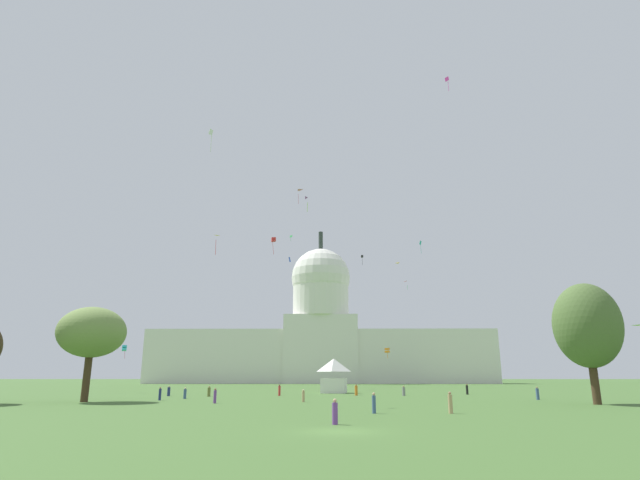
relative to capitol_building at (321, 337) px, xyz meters
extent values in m
plane|color=#42662D|center=(3.13, -174.71, -17.86)|extent=(800.00, 800.00, 0.00)
cube|color=silver|center=(-33.91, 0.00, -7.65)|extent=(67.82, 18.61, 20.43)
cube|color=silver|center=(33.91, 0.00, -7.65)|extent=(67.82, 18.61, 20.43)
cube|color=silver|center=(0.00, 0.00, -4.86)|extent=(28.60, 20.47, 26.00)
cylinder|color=silver|center=(0.00, 0.00, 16.14)|extent=(22.61, 22.61, 16.01)
sphere|color=silver|center=(0.00, 0.00, 24.15)|extent=(24.04, 24.04, 24.04)
cylinder|color=#2D3833|center=(0.00, 0.00, 39.98)|extent=(1.80, 1.80, 7.62)
cube|color=white|center=(3.65, -109.58, -16.56)|extent=(4.97, 5.06, 2.61)
pyramid|color=white|center=(3.65, -109.58, -12.91)|extent=(5.22, 5.32, 2.35)
cylinder|color=#42301E|center=(32.52, -146.53, -14.93)|extent=(0.89, 0.89, 5.87)
ellipsoid|color=#4C6633|center=(32.52, -146.53, -9.09)|extent=(10.38, 10.35, 9.69)
cylinder|color=#42301E|center=(-27.15, -142.01, -14.61)|extent=(0.88, 0.88, 6.52)
ellipsoid|color=olive|center=(-27.15, -142.01, -9.47)|extent=(9.98, 9.97, 6.27)
cylinder|color=tan|center=(-0.51, -141.42, -17.24)|extent=(0.47, 0.47, 1.24)
sphere|color=beige|center=(-0.51, -141.42, -16.51)|extent=(0.33, 0.33, 0.23)
cylinder|color=olive|center=(-15.69, -125.42, -17.20)|extent=(0.66, 0.66, 1.33)
sphere|color=#A37556|center=(-15.69, -125.42, -16.42)|extent=(0.31, 0.31, 0.22)
cylinder|color=orange|center=(7.11, -120.72, -17.10)|extent=(0.49, 0.49, 1.53)
sphere|color=brown|center=(7.11, -120.72, -16.23)|extent=(0.23, 0.23, 0.22)
cylinder|color=red|center=(-5.16, -122.39, -17.11)|extent=(0.52, 0.52, 1.51)
sphere|color=brown|center=(-5.16, -122.39, -16.23)|extent=(0.36, 0.36, 0.26)
cylinder|color=#3D5684|center=(30.38, -135.42, -17.14)|extent=(0.53, 0.53, 1.45)
sphere|color=#A37556|center=(30.38, -135.42, -16.31)|extent=(0.28, 0.28, 0.21)
cylinder|color=#703D93|center=(-10.68, -144.55, -17.14)|extent=(0.39, 0.39, 1.46)
sphere|color=#A37556|center=(-10.68, -144.55, -16.28)|extent=(0.29, 0.29, 0.25)
cylinder|color=#703D93|center=(2.90, -170.50, -17.17)|extent=(0.43, 0.43, 1.39)
sphere|color=tan|center=(2.90, -170.50, -16.34)|extent=(0.30, 0.30, 0.26)
cylinder|color=#3D5684|center=(6.40, -160.43, -17.13)|extent=(0.44, 0.44, 1.47)
sphere|color=tan|center=(6.40, -160.43, -16.27)|extent=(0.35, 0.35, 0.25)
cylinder|color=black|center=(26.08, -116.57, -17.12)|extent=(0.40, 0.40, 1.49)
sphere|color=brown|center=(26.08, -116.57, -16.26)|extent=(0.25, 0.25, 0.24)
cylinder|color=tan|center=(12.96, -160.36, -17.09)|extent=(0.42, 0.42, 1.55)
sphere|color=#A37556|center=(12.96, -160.36, -16.20)|extent=(0.27, 0.27, 0.24)
cylinder|color=navy|center=(-19.38, -137.48, -17.14)|extent=(0.46, 0.46, 1.46)
sphere|color=#A37556|center=(-19.38, -137.48, -16.30)|extent=(0.30, 0.30, 0.21)
cylinder|color=#3D5684|center=(-17.37, -132.83, -17.22)|extent=(0.48, 0.48, 1.29)
sphere|color=beige|center=(-17.37, -132.83, -16.46)|extent=(0.29, 0.29, 0.23)
cylinder|color=gray|center=(14.60, -121.96, -17.21)|extent=(0.66, 0.66, 1.32)
sphere|color=#A37556|center=(14.60, -121.96, -16.43)|extent=(0.32, 0.32, 0.23)
cylinder|color=navy|center=(-22.46, -123.48, -17.20)|extent=(0.63, 0.63, 1.32)
sphere|color=tan|center=(-22.46, -123.48, -16.44)|extent=(0.31, 0.31, 0.22)
cube|color=red|center=(-11.29, -79.78, 18.92)|extent=(1.34, 1.31, 0.56)
cube|color=red|center=(-11.29, -79.78, 19.45)|extent=(1.34, 1.31, 0.56)
cylinder|color=red|center=(-11.36, -79.78, 16.97)|extent=(0.46, 0.49, 3.38)
cube|color=teal|center=(34.91, -36.21, 29.55)|extent=(0.96, 0.97, 1.40)
cylinder|color=teal|center=(34.96, -36.21, 27.26)|extent=(0.30, 0.35, 3.19)
cube|color=orange|center=(18.31, -69.55, -8.73)|extent=(1.45, 1.44, 0.53)
cube|color=orange|center=(18.31, -69.55, -8.05)|extent=(1.45, 1.44, 0.53)
cylinder|color=orange|center=(18.32, -69.55, -9.75)|extent=(0.24, 0.24, 1.53)
pyramid|color=pink|center=(-3.27, -111.30, 20.83)|extent=(1.35, 1.34, 0.24)
cylinder|color=pink|center=(-3.16, -111.05, 19.14)|extent=(0.13, 0.32, 2.07)
cube|color=white|center=(-13.21, -143.91, 17.07)|extent=(0.53, 0.60, 0.75)
cylinder|color=white|center=(-13.09, -143.91, 15.43)|extent=(0.16, 0.44, 2.51)
cube|color=black|center=(15.48, -24.67, 27.24)|extent=(0.85, 0.83, 0.40)
cube|color=black|center=(15.48, -24.67, 27.70)|extent=(0.85, 0.83, 0.40)
cylinder|color=black|center=(15.53, -24.67, 25.61)|extent=(0.21, 0.50, 2.88)
pyramid|color=gold|center=(27.85, -29.75, 23.16)|extent=(1.57, 1.39, 0.35)
pyramid|color=yellow|center=(-19.01, -111.76, 11.16)|extent=(1.20, 1.03, 0.22)
cylinder|color=red|center=(-18.90, -112.03, 9.06)|extent=(0.17, 0.34, 3.03)
cube|color=#33BCDB|center=(-36.08, -108.40, -9.99)|extent=(1.11, 1.15, 0.59)
cube|color=#33BCDB|center=(-36.08, -108.40, -9.49)|extent=(1.11, 1.15, 0.59)
cylinder|color=pink|center=(-35.88, -108.40, -10.95)|extent=(0.23, 0.11, 1.54)
cube|color=green|center=(-10.82, -23.65, 35.48)|extent=(1.03, 0.71, 0.86)
cylinder|color=green|center=(-10.93, -23.65, 34.28)|extent=(0.24, 0.28, 1.50)
pyramid|color=purple|center=(-1.03, -117.57, 16.83)|extent=(0.58, 1.37, 0.16)
cylinder|color=#8CD133|center=(-1.11, -117.58, 15.22)|extent=(0.15, 0.18, 1.85)
cube|color=#D1339E|center=(25.64, -119.76, 40.30)|extent=(0.64, 0.92, 0.79)
cylinder|color=#D1339E|center=(25.82, -119.76, 38.77)|extent=(0.13, 0.41, 2.32)
cube|color=blue|center=(-7.99, -67.06, 16.78)|extent=(0.62, 0.70, 1.49)
pyramid|color=red|center=(24.90, -67.27, 10.18)|extent=(1.07, 1.51, 0.28)
cylinder|color=green|center=(24.69, -67.35, 8.72)|extent=(0.22, 0.21, 1.34)
camera|label=1|loc=(2.36, -206.09, -14.69)|focal=28.47mm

